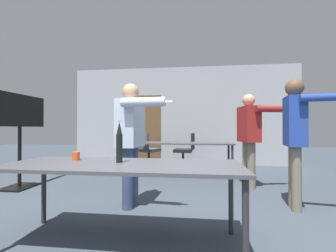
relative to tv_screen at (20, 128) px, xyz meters
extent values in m
cube|color=#B2B5B7|center=(2.75, 2.99, 0.36)|extent=(6.59, 0.10, 2.87)
cube|color=brown|center=(1.65, 2.94, -0.05)|extent=(0.90, 0.02, 2.05)
cube|color=#4C4C51|center=(2.46, -1.65, -0.35)|extent=(2.17, 0.79, 0.03)
cylinder|color=#2D2D33|center=(3.48, -1.99, -0.72)|extent=(0.05, 0.05, 0.71)
cylinder|color=#2D2D33|center=(1.43, -1.32, -0.72)|extent=(0.05, 0.05, 0.71)
cylinder|color=#2D2D33|center=(3.48, -1.32, -0.72)|extent=(0.05, 0.05, 0.71)
cube|color=#4C4C51|center=(2.76, 1.42, -0.35)|extent=(2.38, 0.66, 0.03)
cylinder|color=#2D2D33|center=(1.63, 1.16, -0.72)|extent=(0.05, 0.05, 0.71)
cylinder|color=#2D2D33|center=(3.89, 1.16, -0.72)|extent=(0.05, 0.05, 0.71)
cylinder|color=#2D2D33|center=(1.63, 1.69, -0.72)|extent=(0.05, 0.05, 0.71)
cylinder|color=#2D2D33|center=(3.89, 1.69, -0.72)|extent=(0.05, 0.05, 0.71)
cube|color=black|center=(0.00, 0.00, -1.06)|extent=(0.44, 0.56, 0.03)
cylinder|color=black|center=(0.00, 0.00, -0.51)|extent=(0.06, 0.06, 1.06)
cube|color=black|center=(0.00, 0.00, 0.31)|extent=(0.04, 1.21, 0.58)
cube|color=#14331E|center=(-0.02, 0.00, 0.31)|extent=(0.01, 1.11, 0.51)
cylinder|color=slate|center=(4.43, -0.45, -0.66)|extent=(0.12, 0.12, 0.83)
cylinder|color=slate|center=(4.41, -0.61, -0.66)|extent=(0.12, 0.12, 0.83)
cube|color=#23429E|center=(4.42, -0.53, 0.08)|extent=(0.27, 0.41, 0.65)
sphere|color=brown|center=(4.42, -0.53, 0.53)|extent=(0.23, 0.23, 0.23)
cylinder|color=#23429E|center=(4.46, -0.30, 0.07)|extent=(0.09, 0.09, 0.57)
cylinder|color=#23429E|center=(4.66, -0.81, 0.36)|extent=(0.57, 0.18, 0.09)
cylinder|color=#3D4C75|center=(2.25, -0.58, -0.67)|extent=(0.15, 0.15, 0.81)
cylinder|color=#3D4C75|center=(2.24, -0.78, -0.67)|extent=(0.15, 0.15, 0.81)
cube|color=silver|center=(2.24, -0.68, 0.06)|extent=(0.31, 0.49, 0.64)
sphere|color=tan|center=(2.24, -0.68, 0.49)|extent=(0.22, 0.22, 0.22)
cylinder|color=silver|center=(2.27, -0.39, 0.03)|extent=(0.11, 0.11, 0.55)
cylinder|color=silver|center=(2.49, -1.00, 0.31)|extent=(0.56, 0.16, 0.11)
cube|color=white|center=(2.80, -1.02, 0.31)|extent=(0.12, 0.05, 0.03)
cylinder|color=slate|center=(4.06, 0.64, -0.67)|extent=(0.14, 0.14, 0.82)
cylinder|color=slate|center=(4.10, 0.45, -0.67)|extent=(0.14, 0.14, 0.82)
cube|color=maroon|center=(4.08, 0.55, 0.06)|extent=(0.35, 0.51, 0.64)
sphere|color=#DBAD89|center=(4.08, 0.55, 0.50)|extent=(0.23, 0.23, 0.23)
cylinder|color=maroon|center=(4.02, 0.83, 0.04)|extent=(0.11, 0.11, 0.56)
cylinder|color=maroon|center=(4.41, 0.33, 0.32)|extent=(0.57, 0.23, 0.11)
cube|color=white|center=(4.71, 0.39, 0.32)|extent=(0.12, 0.06, 0.03)
cylinder|color=black|center=(1.91, 2.11, -1.06)|extent=(0.52, 0.52, 0.03)
cylinder|color=black|center=(1.91, 2.11, -0.83)|extent=(0.06, 0.06, 0.42)
cube|color=#4C4C51|center=(1.91, 2.11, -0.58)|extent=(0.63, 0.63, 0.08)
cube|color=#4C4C51|center=(1.78, 1.89, -0.33)|extent=(0.40, 0.28, 0.42)
cylinder|color=black|center=(2.80, 2.28, -1.06)|extent=(0.52, 0.52, 0.03)
cylinder|color=black|center=(2.80, 2.28, -0.84)|extent=(0.06, 0.06, 0.40)
cube|color=black|center=(2.80, 2.28, -0.60)|extent=(0.50, 0.50, 0.08)
cube|color=black|center=(3.05, 2.26, -0.35)|extent=(0.09, 0.44, 0.42)
cylinder|color=black|center=(2.41, -1.59, -0.20)|extent=(0.06, 0.06, 0.27)
cone|color=black|center=(2.41, -1.59, -0.01)|extent=(0.05, 0.05, 0.12)
cylinder|color=gold|center=(2.41, -1.59, 0.06)|extent=(0.03, 0.03, 0.01)
cylinder|color=#E05123|center=(1.92, -1.51, -0.29)|extent=(0.07, 0.07, 0.09)
camera|label=1|loc=(3.13, -3.66, -0.01)|focal=24.00mm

